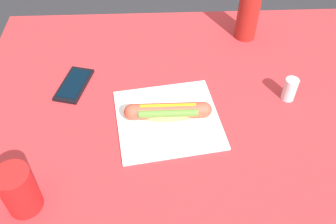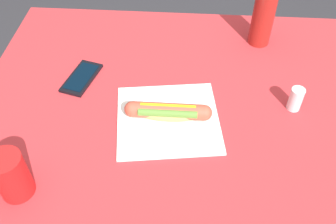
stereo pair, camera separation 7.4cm
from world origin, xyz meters
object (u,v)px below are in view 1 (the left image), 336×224
(hot_dog, at_px, (168,112))
(drinking_cup, at_px, (19,190))
(salt_shaker, at_px, (290,89))
(cell_phone, at_px, (74,85))
(soda_bottle, at_px, (250,6))

(hot_dog, distance_m, drinking_cup, 0.40)
(hot_dog, distance_m, salt_shaker, 0.34)
(hot_dog, bearing_deg, salt_shaker, -168.43)
(cell_phone, distance_m, salt_shaker, 0.60)
(soda_bottle, relative_size, salt_shaker, 3.74)
(soda_bottle, distance_m, salt_shaker, 0.31)
(cell_phone, xyz_separation_m, drinking_cup, (0.05, 0.38, 0.05))
(drinking_cup, relative_size, salt_shaker, 1.75)
(hot_dog, distance_m, soda_bottle, 0.46)
(hot_dog, xyz_separation_m, cell_phone, (0.26, -0.14, -0.03))
(cell_phone, bearing_deg, soda_bottle, -157.56)
(hot_dog, xyz_separation_m, soda_bottle, (-0.27, -0.36, 0.08))
(drinking_cup, bearing_deg, soda_bottle, -134.43)
(cell_phone, relative_size, soda_bottle, 0.62)
(cell_phone, distance_m, soda_bottle, 0.58)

